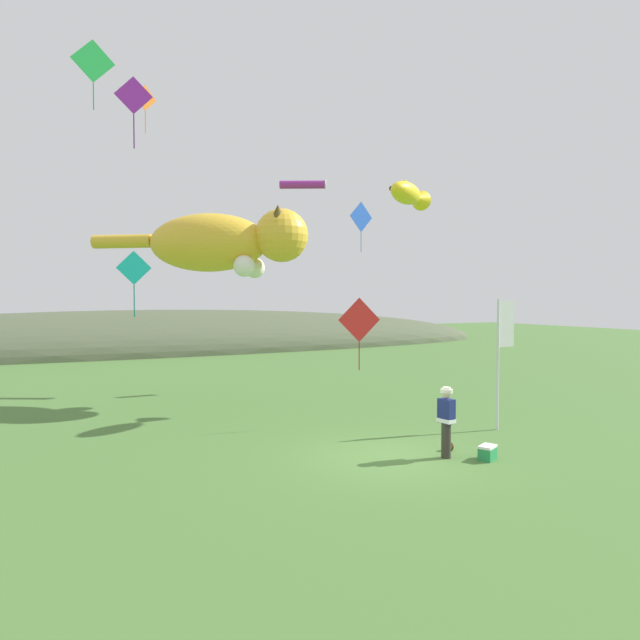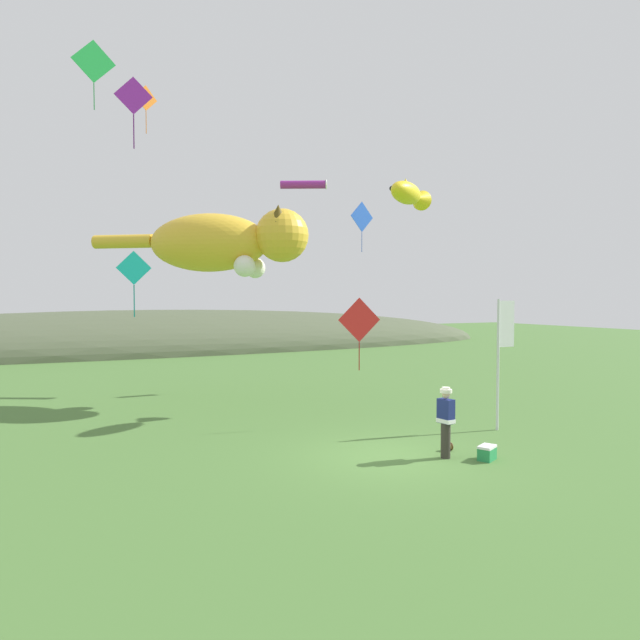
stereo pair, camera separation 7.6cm
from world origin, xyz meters
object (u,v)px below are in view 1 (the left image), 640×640
Objects in this scene: kite_spool at (449,446)px; festival_banner_pole at (502,344)px; picnic_cooler at (487,452)px; kite_diamond_green at (93,61)px; kite_fish_windsock at (409,194)px; kite_diamond_orange at (145,98)px; kite_diamond_red at (359,320)px; kite_diamond_blue at (361,217)px; kite_tube_streamer at (304,185)px; kite_giant_cat at (224,243)px; kite_diamond_teal at (134,269)px; festival_attendant at (446,420)px; kite_diamond_violet at (133,96)px.

festival_banner_pole reaches higher than kite_spool.
kite_diamond_green reaches higher than picnic_cooler.
kite_diamond_orange is at bearing 138.06° from kite_fish_windsock.
kite_diamond_orange reaches higher than kite_diamond_red.
kite_fish_windsock is 1.21× the size of kite_diamond_blue.
kite_fish_windsock is at bearing 72.69° from picnic_cooler.
festival_banner_pole is (3.00, 1.23, 2.48)m from kite_spool.
kite_tube_streamer is at bearing 99.56° from festival_banner_pole.
kite_diamond_blue is at bearing 74.45° from picnic_cooler.
kite_spool is 11.52m from kite_giant_cat.
kite_giant_cat reaches higher than picnic_cooler.
kite_diamond_teal is (-8.39, -6.92, -4.29)m from kite_tube_streamer.
kite_spool is at bearing -49.52° from kite_diamond_green.
kite_giant_cat is 3.94× the size of kite_diamond_teal.
kite_spool is 0.09× the size of kite_diamond_red.
festival_banner_pole is at bearing -78.07° from kite_fish_windsock.
kite_diamond_red is at bearing -155.70° from kite_fish_windsock.
festival_banner_pole is 0.54× the size of kite_giant_cat.
kite_tube_streamer is at bearing 153.91° from kite_diamond_blue.
kite_spool is 17.76m from kite_diamond_orange.
festival_banner_pole is 16.66m from kite_diamond_orange.
kite_tube_streamer is 0.89× the size of kite_diamond_red.
festival_banner_pole is (3.50, 1.74, 1.64)m from festival_attendant.
picnic_cooler is 0.26× the size of kite_diamond_blue.
festival_banner_pole is at bearing -16.00° from kite_diamond_violet.
kite_diamond_blue reaches higher than kite_fish_windsock.
kite_diamond_violet reaches higher than festival_attendant.
kite_diamond_violet is at bearing -174.92° from kite_fish_windsock.
kite_diamond_violet is at bearing -94.29° from kite_diamond_teal.
kite_diamond_orange is 1.01× the size of kite_diamond_violet.
kite_diamond_green is at bearing 143.83° from festival_banner_pole.
kite_spool is 0.10× the size of kite_diamond_blue.
kite_tube_streamer is 2.98m from kite_diamond_blue.
festival_attendant is 0.96× the size of kite_diamond_teal.
kite_diamond_green is at bearing 130.48° from kite_spool.
kite_spool is at bearing -65.01° from kite_diamond_orange.
kite_diamond_green is (-7.27, 9.61, 10.99)m from festival_attendant.
kite_tube_streamer is 7.41m from kite_diamond_orange.
kite_diamond_violet is (-10.21, 2.93, 6.73)m from festival_banner_pole.
kite_diamond_teal is (-10.16, 3.59, 2.21)m from festival_banner_pole.
kite_diamond_blue reaches higher than festival_banner_pole.
festival_banner_pole is 2.08× the size of kite_diamond_orange.
festival_attendant is 4.24m from festival_banner_pole.
picnic_cooler is 9.82m from kite_fish_windsock.
kite_diamond_orange is 10.25m from kite_diamond_teal.
kite_giant_cat is at bearing 105.40° from festival_attendant.
kite_fish_windsock reaches higher than festival_attendant.
festival_attendant is 11.41m from kite_giant_cat.
kite_diamond_teal is at bearing 141.31° from festival_attendant.
kite_fish_windsock is 9.60m from kite_diamond_violet.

